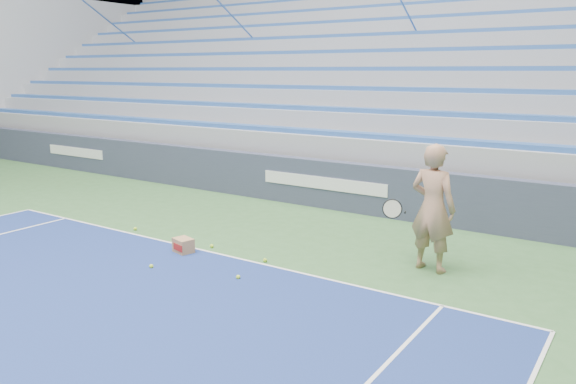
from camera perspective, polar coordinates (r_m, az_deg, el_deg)
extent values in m
cube|color=white|center=(9.92, -7.82, -6.06)|extent=(10.97, 0.05, 0.00)
cube|color=#343A50|center=(12.94, 3.88, 0.81)|extent=(30.00, 0.30, 1.10)
cube|color=white|center=(18.92, -20.79, 3.83)|extent=(2.60, 0.02, 0.28)
cube|color=white|center=(12.80, 3.53, 0.91)|extent=(3.20, 0.02, 0.28)
cube|color=#93959B|center=(16.99, 11.56, 3.34)|extent=(30.00, 8.50, 1.10)
cube|color=#93959B|center=(16.88, 11.68, 6.02)|extent=(30.00, 8.50, 0.50)
cube|color=#2C55A1|center=(13.36, 5.40, 5.94)|extent=(29.60, 0.42, 0.11)
cube|color=#93959B|center=(17.23, 12.29, 7.78)|extent=(30.00, 7.65, 0.50)
cube|color=#2C55A1|center=(14.07, 7.10, 8.26)|extent=(29.60, 0.42, 0.11)
cube|color=#93959B|center=(17.60, 12.88, 9.48)|extent=(30.00, 6.80, 0.50)
cube|color=#2C55A1|center=(14.80, 8.66, 10.35)|extent=(29.60, 0.42, 0.11)
cube|color=#93959B|center=(17.98, 13.45, 11.10)|extent=(30.00, 5.95, 0.50)
cube|color=#2C55A1|center=(15.57, 10.08, 12.23)|extent=(29.60, 0.42, 0.11)
cube|color=#93959B|center=(18.38, 14.01, 12.65)|extent=(30.00, 5.10, 0.50)
cube|color=#2C55A1|center=(16.36, 11.39, 13.93)|extent=(29.60, 0.42, 0.11)
cube|color=#93959B|center=(18.79, 14.55, 14.13)|extent=(30.00, 4.25, 0.50)
cube|color=#2C55A1|center=(17.17, 12.59, 15.46)|extent=(29.60, 0.42, 0.11)
cube|color=#93959B|center=(19.22, 15.07, 15.55)|extent=(30.00, 3.40, 0.50)
cube|color=#2C55A1|center=(18.00, 13.69, 16.85)|extent=(29.60, 0.42, 0.11)
cube|color=#93959B|center=(19.66, 15.57, 16.90)|extent=(30.00, 2.55, 0.50)
cube|color=#2C55A1|center=(18.84, 14.71, 18.10)|extent=(29.60, 0.42, 0.11)
cube|color=#93959B|center=(20.11, 16.06, 18.20)|extent=(30.00, 1.70, 0.50)
cube|color=#93959B|center=(26.50, -20.76, 11.35)|extent=(0.30, 8.80, 6.10)
cube|color=#93959B|center=(21.09, 16.77, 13.22)|extent=(31.00, 0.40, 7.30)
cylinder|color=#3161AD|center=(24.07, -16.49, 15.32)|extent=(0.05, 8.53, 5.04)
cylinder|color=#3161AD|center=(19.89, -4.80, 16.51)|extent=(0.05, 8.53, 5.04)
cylinder|color=#3161AD|center=(16.86, 12.17, 17.06)|extent=(0.05, 8.53, 5.04)
imported|color=tan|center=(9.03, 14.49, -1.59)|extent=(0.80, 0.59, 2.03)
cylinder|color=black|center=(8.93, 11.82, -2.02)|extent=(0.12, 0.27, 0.08)
cylinder|color=beige|center=(8.69, 10.55, -1.68)|extent=(0.29, 0.16, 0.28)
torus|color=black|center=(8.69, 10.55, -1.68)|extent=(0.31, 0.18, 0.30)
cube|color=#A77B51|center=(9.97, -10.58, -5.37)|extent=(0.40, 0.34, 0.26)
cube|color=#B21E19|center=(9.88, -11.13, -5.56)|extent=(0.27, 0.08, 0.12)
sphere|color=#C1E92F|center=(8.67, -5.09, -8.61)|extent=(0.07, 0.07, 0.07)
sphere|color=#C1E92F|center=(10.18, -7.75, -5.46)|extent=(0.07, 0.07, 0.07)
sphere|color=#C1E92F|center=(9.37, -2.35, -6.93)|extent=(0.07, 0.07, 0.07)
sphere|color=#C1E92F|center=(9.35, -13.72, -7.34)|extent=(0.07, 0.07, 0.07)
sphere|color=#C1E92F|center=(11.57, -15.26, -3.62)|extent=(0.07, 0.07, 0.07)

